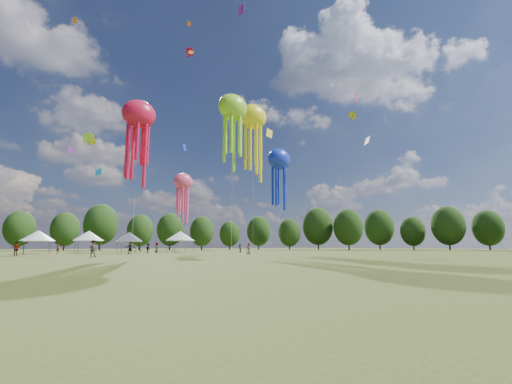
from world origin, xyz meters
TOP-DOWN VIEW (x-y plane):
  - ground at (0.00, 0.00)m, footprint 300.00×300.00m
  - spectator_near at (-8.78, 30.38)m, footprint 1.11×1.02m
  - spectators_far at (1.87, 45.03)m, footprint 34.95×23.02m
  - festival_tents at (-3.43, 55.17)m, footprint 36.60×9.09m
  - show_kites at (5.01, 38.60)m, footprint 46.85×25.38m
  - small_kites at (-1.60, 42.69)m, footprint 62.34×62.08m
  - treeline at (-3.87, 62.51)m, footprint 201.57×95.24m

SIDE VIEW (x-z plane):
  - ground at x=0.00m, z-range 0.00..0.00m
  - spectators_far at x=1.87m, z-range -0.06..1.78m
  - spectator_near at x=-8.78m, z-range 0.00..1.82m
  - festival_tents at x=-3.43m, z-range 0.89..5.00m
  - treeline at x=-3.87m, z-range -0.17..13.26m
  - show_kites at x=5.01m, z-range 5.14..33.16m
  - small_kites at x=-1.60m, z-range 6.99..52.97m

